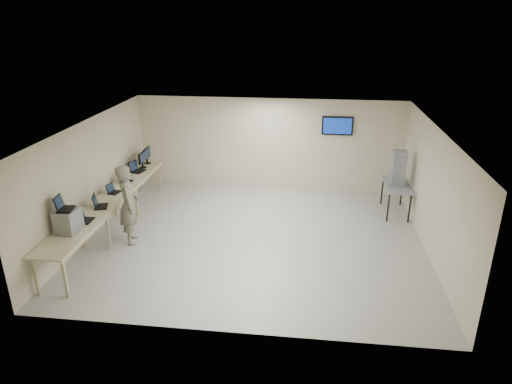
# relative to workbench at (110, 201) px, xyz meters

# --- Properties ---
(room) EXTENTS (8.01, 7.01, 2.81)m
(room) POSITION_rel_workbench_xyz_m (3.62, 0.06, 0.58)
(room) COLOR #A6A599
(room) RESTS_ON ground
(workbench) EXTENTS (0.76, 6.00, 0.90)m
(workbench) POSITION_rel_workbench_xyz_m (0.00, 0.00, 0.00)
(workbench) COLOR tan
(workbench) RESTS_ON ground
(equipment_box) EXTENTS (0.45, 0.51, 0.50)m
(equipment_box) POSITION_rel_workbench_xyz_m (-0.06, -1.85, 0.32)
(equipment_box) COLOR gray
(equipment_box) RESTS_ON workbench
(laptop_on_box) EXTENTS (0.36, 0.41, 0.30)m
(laptop_on_box) POSITION_rel_workbench_xyz_m (-0.12, -1.85, 0.65)
(laptop_on_box) COLOR black
(laptop_on_box) RESTS_ON equipment_box
(laptop_0) EXTENTS (0.30, 0.37, 0.29)m
(laptop_0) POSITION_rel_workbench_xyz_m (-0.02, -1.34, 0.15)
(laptop_0) COLOR black
(laptop_0) RESTS_ON workbench
(laptop_1) EXTENTS (0.42, 0.45, 0.30)m
(laptop_1) POSITION_rel_workbench_xyz_m (-0.03, -0.56, 0.15)
(laptop_1) COLOR black
(laptop_1) RESTS_ON workbench
(laptop_2) EXTENTS (0.31, 0.35, 0.25)m
(laptop_2) POSITION_rel_workbench_xyz_m (-0.06, 0.34, 0.14)
(laptop_2) COLOR black
(laptop_2) RESTS_ON workbench
(laptop_3) EXTENTS (0.29, 0.35, 0.27)m
(laptop_3) POSITION_rel_workbench_xyz_m (-0.06, 1.10, 0.14)
(laptop_3) COLOR black
(laptop_3) RESTS_ON workbench
(laptop_4) EXTENTS (0.41, 0.45, 0.31)m
(laptop_4) POSITION_rel_workbench_xyz_m (-0.07, 1.98, 0.15)
(laptop_4) COLOR black
(laptop_4) RESTS_ON workbench
(monitor_near) EXTENTS (0.21, 0.46, 0.46)m
(monitor_near) POSITION_rel_workbench_xyz_m (-0.01, 2.35, 0.35)
(monitor_near) COLOR black
(monitor_near) RESTS_ON workbench
(monitor_far) EXTENTS (0.21, 0.48, 0.47)m
(monitor_far) POSITION_rel_workbench_xyz_m (-0.01, 2.74, 0.36)
(monitor_far) COLOR black
(monitor_far) RESTS_ON workbench
(soldier) EXTENTS (0.69, 0.82, 1.93)m
(soldier) POSITION_rel_workbench_xyz_m (0.67, -0.48, 0.14)
(soldier) COLOR #555946
(soldier) RESTS_ON ground
(side_table) EXTENTS (0.64, 1.38, 0.83)m
(side_table) POSITION_rel_workbench_xyz_m (7.19, 2.01, -0.07)
(side_table) COLOR gray
(side_table) RESTS_ON ground
(storage_bins) EXTENTS (0.35, 0.39, 0.94)m
(storage_bins) POSITION_rel_workbench_xyz_m (7.17, 2.01, 0.47)
(storage_bins) COLOR #959AA8
(storage_bins) RESTS_ON side_table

